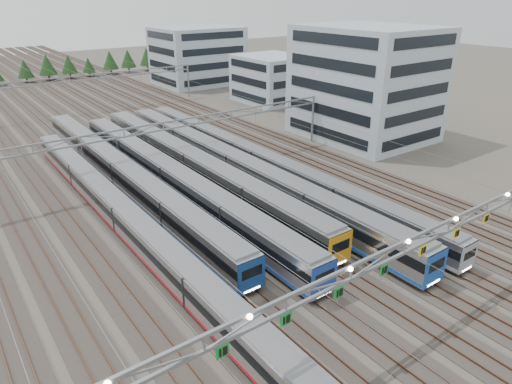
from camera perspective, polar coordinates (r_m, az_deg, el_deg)
ground at (r=39.16m, az=16.68°, el=-15.84°), size 400.00×400.00×0.00m
track_bed at (r=121.73m, az=-23.77°, el=11.06°), size 54.00×260.00×5.42m
train_a at (r=51.31m, az=-16.11°, el=-3.12°), size 2.54×63.55×3.30m
train_b at (r=63.30m, az=-16.40°, el=2.27°), size 2.86×59.56×3.72m
train_c at (r=60.06m, az=-10.54°, el=1.73°), size 2.92×56.82×3.81m
train_d at (r=63.72m, az=-7.80°, el=3.32°), size 3.06×56.06×3.99m
train_e at (r=62.97m, az=-2.61°, el=3.21°), size 2.97×62.97×3.88m
train_f at (r=66.00m, az=0.32°, el=3.97°), size 2.57×65.24×3.34m
gantry_near at (r=35.09m, az=18.14°, el=-6.97°), size 56.36×0.61×8.08m
gantry_mid at (r=64.85m, az=-11.45°, el=7.29°), size 56.36×0.36×8.00m
gantry_far at (r=106.49m, az=-22.21°, el=12.43°), size 56.36×0.36×8.00m
depot_bldg_south at (r=84.34m, az=13.54°, el=13.09°), size 18.00×22.00×19.06m
depot_bldg_mid at (r=111.07m, az=2.06°, el=13.97°), size 14.00×16.00×10.62m
depot_bldg_north at (r=134.42m, az=-7.31°, el=16.54°), size 22.00×18.00×15.32m
treeline at (r=149.88m, az=-27.11°, el=13.64°), size 93.80×5.60×7.02m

